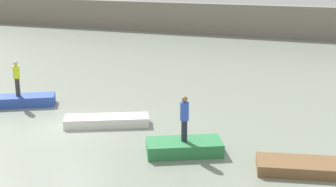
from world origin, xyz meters
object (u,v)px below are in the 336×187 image
at_px(person_blue_shirt, 184,117).
at_px(rowboat_white, 107,121).
at_px(person_hiviz_shirt, 17,77).
at_px(rowboat_green, 184,147).
at_px(rowboat_blue, 19,101).
at_px(rowboat_brown, 299,166).

bearing_deg(person_blue_shirt, rowboat_white, 157.39).
relative_size(person_hiviz_shirt, person_blue_shirt, 1.02).
bearing_deg(person_hiviz_shirt, person_blue_shirt, -16.00).
xyz_separation_m(rowboat_white, rowboat_green, (4.13, -1.72, 0.04)).
bearing_deg(rowboat_white, rowboat_green, -48.46).
height_order(rowboat_blue, rowboat_white, rowboat_blue).
bearing_deg(person_blue_shirt, rowboat_brown, -1.49).
relative_size(rowboat_white, person_hiviz_shirt, 2.07).
relative_size(rowboat_brown, person_hiviz_shirt, 1.60).
distance_m(rowboat_blue, person_hiviz_shirt, 1.23).
xyz_separation_m(rowboat_white, person_blue_shirt, (4.13, -1.72, 1.23)).
bearing_deg(rowboat_white, rowboat_blue, 143.49).
bearing_deg(rowboat_blue, person_blue_shirt, -46.10).
relative_size(rowboat_green, person_hiviz_shirt, 1.58).
distance_m(rowboat_white, person_blue_shirt, 4.64).
bearing_deg(rowboat_green, rowboat_brown, -28.32).
distance_m(rowboat_white, rowboat_green, 4.48).
relative_size(rowboat_blue, person_hiviz_shirt, 1.97).
bearing_deg(rowboat_blue, rowboat_white, -40.75).
height_order(rowboat_blue, rowboat_brown, rowboat_blue).
distance_m(rowboat_blue, rowboat_green, 9.95).
bearing_deg(rowboat_brown, person_blue_shirt, 165.56).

